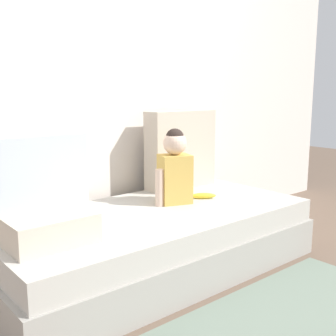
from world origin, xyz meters
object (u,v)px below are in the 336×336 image
toddler (175,168)px  banana (203,196)px  throw_pillow_left (39,175)px  folded_blanket (50,229)px  couch (154,241)px  throw_pillow_right (181,149)px

toddler → banana: toddler is taller
throw_pillow_left → toddler: bearing=-21.9°
throw_pillow_left → folded_blanket: (-0.17, -0.49, -0.16)m
couch → banana: banana is taller
throw_pillow_right → banana: throw_pillow_right is taller
banana → folded_blanket: (-1.15, -0.13, 0.05)m
throw_pillow_left → couch: bearing=-34.4°
toddler → folded_blanket: bearing=-168.9°
throw_pillow_left → folded_blanket: bearing=-108.8°
throw_pillow_right → banana: size_ratio=3.36×
banana → throw_pillow_right: bearing=72.4°
folded_blanket → couch: bearing=9.4°
couch → throw_pillow_left: bearing=145.6°
throw_pillow_left → throw_pillow_right: (1.10, 0.00, 0.05)m
throw_pillow_right → throw_pillow_left: bearing=180.0°
throw_pillow_right → toddler: size_ratio=1.19×
couch → banana: (0.43, 0.01, 0.21)m
throw_pillow_right → folded_blanket: (-1.26, -0.49, -0.21)m
throw_pillow_left → toddler: toddler is taller
throw_pillow_left → folded_blanket: throw_pillow_left is taller
couch → throw_pillow_left: throw_pillow_left is taller
throw_pillow_right → toddler: throw_pillow_right is taller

